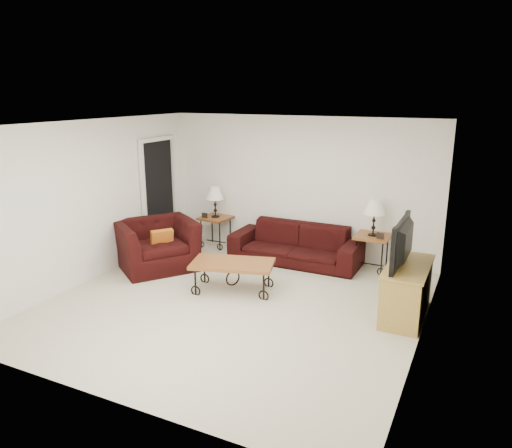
{
  "coord_description": "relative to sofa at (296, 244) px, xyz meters",
  "views": [
    {
      "loc": [
        3.04,
        -5.6,
        2.91
      ],
      "look_at": [
        0.0,
        0.7,
        1.0
      ],
      "focal_mm": 34.27,
      "sensor_mm": 36.0,
      "label": 1
    }
  ],
  "objects": [
    {
      "name": "doorway",
      "position": [
        -2.6,
        -0.37,
        0.69
      ],
      "size": [
        0.08,
        0.94,
        2.04
      ],
      "primitive_type": "cube",
      "color": "black",
      "rests_on": "ground"
    },
    {
      "name": "side_table_right",
      "position": [
        1.29,
        0.18,
        -0.03
      ],
      "size": [
        0.56,
        0.56,
        0.61
      ],
      "primitive_type": "cube",
      "rotation": [
        0.0,
        0.0,
        -0.0
      ],
      "color": "#955C26",
      "rests_on": "ground"
    },
    {
      "name": "throw_pillow",
      "position": [
        -1.86,
        -1.34,
        0.19
      ],
      "size": [
        0.29,
        0.35,
        0.37
      ],
      "primitive_type": "cube",
      "rotation": [
        0.0,
        0.0,
        0.95
      ],
      "color": "#C06818",
      "rests_on": "armchair"
    },
    {
      "name": "wall_back",
      "position": [
        -0.13,
        0.48,
        0.92
      ],
      "size": [
        5.0,
        0.02,
        2.5
      ],
      "primitive_type": "cube",
      "color": "white",
      "rests_on": "ground"
    },
    {
      "name": "lamp_left",
      "position": [
        -1.72,
        0.18,
        0.55
      ],
      "size": [
        0.36,
        0.36,
        0.58
      ],
      "primitive_type": null,
      "rotation": [
        0.0,
        0.0,
        -0.1
      ],
      "color": "black",
      "rests_on": "side_table_left"
    },
    {
      "name": "photo_frame_left",
      "position": [
        -1.87,
        0.03,
        0.3
      ],
      "size": [
        0.12,
        0.02,
        0.1
      ],
      "primitive_type": "cube",
      "rotation": [
        0.0,
        0.0,
        0.08
      ],
      "color": "black",
      "rests_on": "side_table_left"
    },
    {
      "name": "side_table_left",
      "position": [
        -1.72,
        0.18,
        -0.04
      ],
      "size": [
        0.59,
        0.59,
        0.58
      ],
      "primitive_type": "cube",
      "rotation": [
        0.0,
        0.0,
        -0.1
      ],
      "color": "#955C26",
      "rests_on": "ground"
    },
    {
      "name": "television",
      "position": [
        2.08,
        -1.36,
        0.69
      ],
      "size": [
        0.14,
        1.07,
        0.61
      ],
      "primitive_type": "imported",
      "rotation": [
        0.0,
        0.0,
        -1.57
      ],
      "color": "black",
      "rests_on": "tv_stand"
    },
    {
      "name": "ceiling",
      "position": [
        -0.13,
        -2.02,
        2.17
      ],
      "size": [
        5.0,
        5.0,
        0.0
      ],
      "primitive_type": "plane",
      "color": "white",
      "rests_on": "wall_back"
    },
    {
      "name": "wall_front",
      "position": [
        -0.13,
        -4.52,
        0.92
      ],
      "size": [
        5.0,
        0.02,
        2.5
      ],
      "primitive_type": "cube",
      "color": "white",
      "rests_on": "ground"
    },
    {
      "name": "armchair",
      "position": [
        -2.01,
        -1.29,
        0.08
      ],
      "size": [
        1.62,
        1.65,
        0.81
      ],
      "primitive_type": "imported",
      "rotation": [
        0.0,
        0.0,
        0.95
      ],
      "color": "black",
      "rests_on": "ground"
    },
    {
      "name": "photo_frame_right",
      "position": [
        1.44,
        0.03,
        0.33
      ],
      "size": [
        0.12,
        0.04,
        0.1
      ],
      "primitive_type": "cube",
      "rotation": [
        0.0,
        0.0,
        -0.21
      ],
      "color": "black",
      "rests_on": "side_table_right"
    },
    {
      "name": "wall_right",
      "position": [
        2.37,
        -2.02,
        0.92
      ],
      "size": [
        0.02,
        5.0,
        2.5
      ],
      "primitive_type": "cube",
      "color": "white",
      "rests_on": "ground"
    },
    {
      "name": "ground",
      "position": [
        -0.13,
        -2.02,
        -0.33
      ],
      "size": [
        5.0,
        5.0,
        0.0
      ],
      "primitive_type": "plane",
      "color": "beige",
      "rests_on": "ground"
    },
    {
      "name": "tv_stand",
      "position": [
        2.1,
        -1.36,
        0.03
      ],
      "size": [
        0.5,
        1.19,
        0.71
      ],
      "primitive_type": "cube",
      "color": "gold",
      "rests_on": "ground"
    },
    {
      "name": "wall_left",
      "position": [
        -2.63,
        -2.02,
        0.92
      ],
      "size": [
        0.02,
        5.0,
        2.5
      ],
      "primitive_type": "cube",
      "color": "white",
      "rests_on": "ground"
    },
    {
      "name": "coffee_table",
      "position": [
        -0.38,
        -1.61,
        -0.1
      ],
      "size": [
        1.34,
        0.96,
        0.45
      ],
      "primitive_type": "cube",
      "rotation": [
        0.0,
        0.0,
        0.28
      ],
      "color": "#955C26",
      "rests_on": "ground"
    },
    {
      "name": "lamp_right",
      "position": [
        1.29,
        0.18,
        0.58
      ],
      "size": [
        0.34,
        0.34,
        0.61
      ],
      "primitive_type": null,
      "rotation": [
        0.0,
        0.0,
        -0.0
      ],
      "color": "black",
      "rests_on": "side_table_right"
    },
    {
      "name": "sofa",
      "position": [
        0.0,
        0.0,
        0.0
      ],
      "size": [
        2.26,
        0.89,
        0.66
      ],
      "primitive_type": "imported",
      "color": "black",
      "rests_on": "ground"
    },
    {
      "name": "backpack",
      "position": [
        0.81,
        -0.24,
        -0.13
      ],
      "size": [
        0.33,
        0.26,
        0.4
      ],
      "primitive_type": "ellipsoid",
      "rotation": [
        0.0,
        0.0,
        0.08
      ],
      "color": "black",
      "rests_on": "ground"
    }
  ]
}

